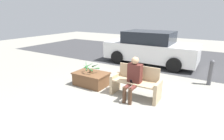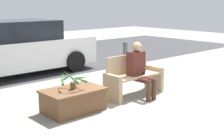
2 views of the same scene
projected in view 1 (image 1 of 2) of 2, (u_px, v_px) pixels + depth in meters
name	position (u px, v px, depth m)	size (l,w,h in m)	color
ground_plane	(117.00, 105.00, 4.63)	(30.00, 30.00, 0.00)	gray
road_surface	(172.00, 58.00, 9.68)	(20.00, 6.00, 0.01)	#38383A
bench	(136.00, 83.00, 5.02)	(1.41, 0.52, 0.89)	tan
person_seated	(133.00, 77.00, 4.80)	(0.38, 0.62, 1.20)	#51231E
planter_box	(91.00, 78.00, 5.87)	(1.13, 0.75, 0.44)	brown
potted_plant	(91.00, 67.00, 5.75)	(0.52, 0.51, 0.42)	brown
parked_car	(150.00, 48.00, 8.40)	(4.29, 1.98, 1.54)	silver
bollard_post	(211.00, 72.00, 5.82)	(0.15, 0.15, 0.87)	#4C4C51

